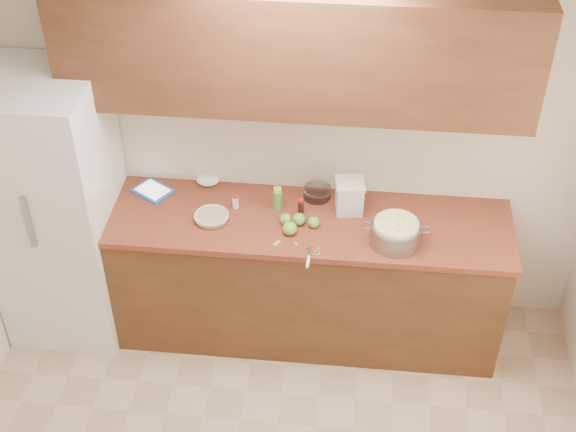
# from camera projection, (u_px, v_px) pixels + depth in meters

# --- Properties ---
(room_shell) EXTENTS (3.60, 3.60, 3.60)m
(room_shell) POSITION_uv_depth(u_px,v_px,m) (257.00, 367.00, 3.41)
(room_shell) COLOR tan
(room_shell) RESTS_ON ground
(counter_run) EXTENTS (2.64, 0.68, 0.92)m
(counter_run) POSITION_uv_depth(u_px,v_px,m) (291.00, 275.00, 5.08)
(counter_run) COLOR brown
(counter_run) RESTS_ON ground
(upper_cabinets) EXTENTS (2.60, 0.34, 0.70)m
(upper_cabinets) POSITION_uv_depth(u_px,v_px,m) (295.00, 51.00, 4.26)
(upper_cabinets) COLOR #5A301B
(upper_cabinets) RESTS_ON room_shell
(fridge) EXTENTS (0.70, 0.70, 1.80)m
(fridge) POSITION_uv_depth(u_px,v_px,m) (56.00, 210.00, 4.89)
(fridge) COLOR silver
(fridge) RESTS_ON ground
(pie) EXTENTS (0.22, 0.22, 0.04)m
(pie) POSITION_uv_depth(u_px,v_px,m) (212.00, 217.00, 4.78)
(pie) COLOR silver
(pie) RESTS_ON counter_run
(colander) EXTENTS (0.39, 0.29, 0.15)m
(colander) POSITION_uv_depth(u_px,v_px,m) (395.00, 233.00, 4.58)
(colander) COLOR gray
(colander) RESTS_ON counter_run
(flour_canister) EXTENTS (0.19, 0.19, 0.21)m
(flour_canister) POSITION_uv_depth(u_px,v_px,m) (349.00, 196.00, 4.79)
(flour_canister) COLOR silver
(flour_canister) RESTS_ON counter_run
(tablet) EXTENTS (0.28, 0.27, 0.02)m
(tablet) POSITION_uv_depth(u_px,v_px,m) (153.00, 191.00, 4.99)
(tablet) COLOR blue
(tablet) RESTS_ON counter_run
(paring_knife) EXTENTS (0.02, 0.19, 0.02)m
(paring_knife) POSITION_uv_depth(u_px,v_px,m) (308.00, 260.00, 4.49)
(paring_knife) COLOR gray
(paring_knife) RESTS_ON counter_run
(lemon_bottle) EXTENTS (0.06, 0.06, 0.15)m
(lemon_bottle) POSITION_uv_depth(u_px,v_px,m) (278.00, 199.00, 4.82)
(lemon_bottle) COLOR #4C8C38
(lemon_bottle) RESTS_ON counter_run
(cinnamon_shaker) EXTENTS (0.04, 0.04, 0.10)m
(cinnamon_shaker) POSITION_uv_depth(u_px,v_px,m) (235.00, 202.00, 4.84)
(cinnamon_shaker) COLOR beige
(cinnamon_shaker) RESTS_ON counter_run
(vanilla_bottle) EXTENTS (0.04, 0.04, 0.10)m
(vanilla_bottle) POSITION_uv_depth(u_px,v_px,m) (301.00, 206.00, 4.80)
(vanilla_bottle) COLOR black
(vanilla_bottle) RESTS_ON counter_run
(mixing_bowl) EXTENTS (0.18, 0.18, 0.07)m
(mixing_bowl) POSITION_uv_depth(u_px,v_px,m) (317.00, 192.00, 4.93)
(mixing_bowl) COLOR silver
(mixing_bowl) RESTS_ON counter_run
(paper_towel) EXTENTS (0.17, 0.15, 0.06)m
(paper_towel) POSITION_uv_depth(u_px,v_px,m) (208.00, 180.00, 5.04)
(paper_towel) COLOR white
(paper_towel) RESTS_ON counter_run
(apple_left) EXTENTS (0.07, 0.07, 0.08)m
(apple_left) POSITION_uv_depth(u_px,v_px,m) (285.00, 219.00, 4.73)
(apple_left) COLOR #63A738
(apple_left) RESTS_ON counter_run
(apple_center) EXTENTS (0.08, 0.08, 0.09)m
(apple_center) POSITION_uv_depth(u_px,v_px,m) (299.00, 219.00, 4.73)
(apple_center) COLOR #63A738
(apple_center) RESTS_ON counter_run
(apple_front) EXTENTS (0.08, 0.08, 0.10)m
(apple_front) POSITION_uv_depth(u_px,v_px,m) (290.00, 228.00, 4.65)
(apple_front) COLOR #63A738
(apple_front) RESTS_ON counter_run
(apple_extra) EXTENTS (0.07, 0.07, 0.08)m
(apple_extra) POSITION_uv_depth(u_px,v_px,m) (314.00, 222.00, 4.71)
(apple_extra) COLOR #63A738
(apple_extra) RESTS_ON counter_run
(peel_a) EXTENTS (0.02, 0.03, 0.00)m
(peel_a) POSITION_uv_depth(u_px,v_px,m) (318.00, 249.00, 4.58)
(peel_a) COLOR #8BAE55
(peel_a) RESTS_ON counter_run
(peel_b) EXTENTS (0.03, 0.05, 0.00)m
(peel_b) POSITION_uv_depth(u_px,v_px,m) (318.00, 252.00, 4.56)
(peel_b) COLOR #8BAE55
(peel_b) RESTS_ON counter_run
(peel_c) EXTENTS (0.01, 0.03, 0.00)m
(peel_c) POSITION_uv_depth(u_px,v_px,m) (317.00, 226.00, 4.73)
(peel_c) COLOR #8BAE55
(peel_c) RESTS_ON counter_run
(peel_d) EXTENTS (0.03, 0.03, 0.00)m
(peel_d) POSITION_uv_depth(u_px,v_px,m) (296.00, 243.00, 4.61)
(peel_d) COLOR #8BAE55
(peel_d) RESTS_ON counter_run
(peel_e) EXTENTS (0.05, 0.05, 0.00)m
(peel_e) POSITION_uv_depth(u_px,v_px,m) (277.00, 243.00, 4.62)
(peel_e) COLOR #8BAE55
(peel_e) RESTS_ON counter_run
(peel_f) EXTENTS (0.03, 0.03, 0.00)m
(peel_f) POSITION_uv_depth(u_px,v_px,m) (317.00, 253.00, 4.55)
(peel_f) COLOR #8BAE55
(peel_f) RESTS_ON counter_run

